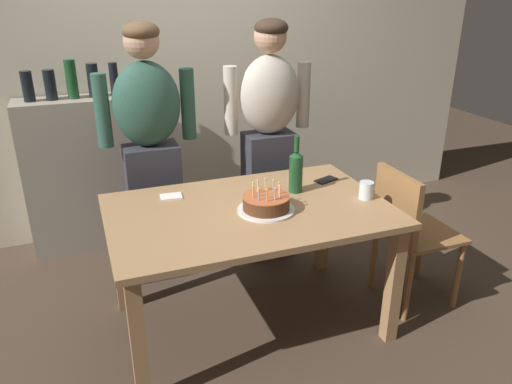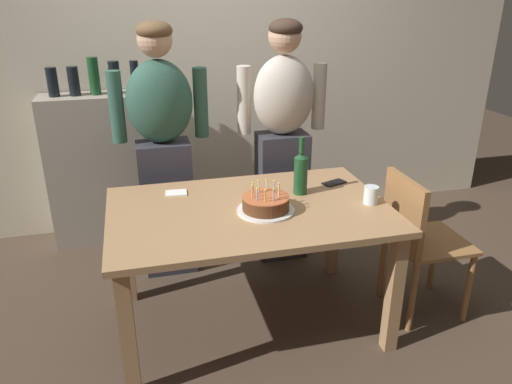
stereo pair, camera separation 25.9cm
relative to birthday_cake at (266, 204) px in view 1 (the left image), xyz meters
The scene contains 12 objects.
ground_plane 0.79m from the birthday_cake, 139.76° to the left, with size 10.00×10.00×0.00m, color #47382B.
back_wall 1.69m from the birthday_cake, 92.58° to the left, with size 5.20×0.10×2.60m, color beige.
dining_table 0.17m from the birthday_cake, 139.76° to the left, with size 1.50×0.96×0.74m.
birthday_cake is the anchor object (origin of this frame).
water_glass_near 0.59m from the birthday_cake, ahead, with size 0.08×0.08×0.10m, color silver.
wine_bottle 0.33m from the birthday_cake, 36.50° to the left, with size 0.08×0.08×0.33m.
cell_phone 0.58m from the birthday_cake, 29.16° to the left, with size 0.14×0.07×0.01m, color black.
napkin_stack 0.57m from the birthday_cake, 140.52° to the left, with size 0.12×0.09×0.01m, color white.
person_man_bearded 0.93m from the birthday_cake, 120.39° to the left, with size 0.61×0.27×1.66m.
person_woman_cardigan 0.87m from the birthday_cake, 67.20° to the left, with size 0.61×0.27×1.66m.
dining_chair 0.93m from the birthday_cake, ahead, with size 0.42×0.42×0.87m.
shelf_cabinet 1.66m from the birthday_cake, 122.13° to the left, with size 0.82×0.30×1.39m.
Camera 1 is at (-0.81, -2.27, 1.84)m, focal length 34.64 mm.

